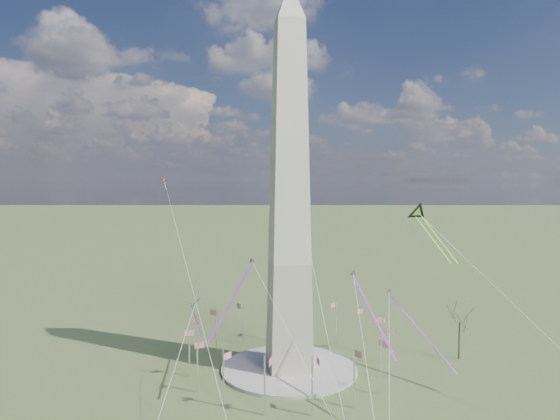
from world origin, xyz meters
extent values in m
plane|color=#3F592C|center=(0.00, 0.00, 0.00)|extent=(2000.00, 2000.00, 0.00)
cylinder|color=#AAA39C|center=(0.00, 0.00, 0.40)|extent=(36.00, 36.00, 0.80)
pyramid|color=beige|center=(0.00, 0.00, 95.80)|extent=(9.90, 9.90, 10.00)
cylinder|color=white|center=(26.00, 0.00, 6.50)|extent=(0.36, 0.36, 13.00)
cube|color=red|center=(26.00, 1.30, 11.80)|extent=(2.40, 0.08, 1.50)
cylinder|color=white|center=(24.02, 9.95, 6.50)|extent=(0.36, 0.36, 13.00)
cube|color=red|center=(23.52, 11.15, 11.80)|extent=(2.25, 0.99, 1.50)
cylinder|color=white|center=(18.38, 18.38, 6.50)|extent=(0.36, 0.36, 13.00)
cube|color=red|center=(17.47, 19.30, 11.80)|extent=(1.75, 1.75, 1.50)
cylinder|color=white|center=(9.95, 24.02, 6.50)|extent=(0.36, 0.36, 13.00)
cube|color=red|center=(8.75, 24.52, 11.80)|extent=(0.99, 2.25, 1.50)
cylinder|color=white|center=(0.00, 26.00, 6.50)|extent=(0.36, 0.36, 13.00)
cube|color=red|center=(-1.30, 26.00, 11.80)|extent=(0.08, 2.40, 1.50)
cylinder|color=white|center=(-9.95, 24.02, 6.50)|extent=(0.36, 0.36, 13.00)
cube|color=red|center=(-11.15, 23.52, 11.80)|extent=(0.99, 2.25, 1.50)
cylinder|color=white|center=(-18.38, 18.38, 6.50)|extent=(0.36, 0.36, 13.00)
cube|color=red|center=(-19.30, 17.47, 11.80)|extent=(1.75, 1.75, 1.50)
cylinder|color=white|center=(-24.02, 9.95, 6.50)|extent=(0.36, 0.36, 13.00)
cube|color=red|center=(-24.52, 8.75, 11.80)|extent=(2.25, 0.99, 1.50)
cylinder|color=white|center=(-26.00, 0.00, 6.50)|extent=(0.36, 0.36, 13.00)
cube|color=red|center=(-26.00, -1.30, 11.80)|extent=(2.40, 0.08, 1.50)
cylinder|color=white|center=(-24.02, -9.95, 6.50)|extent=(0.36, 0.36, 13.00)
cube|color=red|center=(-23.52, -11.15, 11.80)|extent=(2.25, 0.99, 1.50)
cylinder|color=white|center=(-18.38, -18.38, 6.50)|extent=(0.36, 0.36, 13.00)
cube|color=red|center=(-17.47, -19.30, 11.80)|extent=(1.75, 1.75, 1.50)
cylinder|color=white|center=(-9.95, -24.02, 6.50)|extent=(0.36, 0.36, 13.00)
cube|color=red|center=(-8.75, -24.52, 11.80)|extent=(0.99, 2.25, 1.50)
cylinder|color=white|center=(0.00, -26.00, 6.50)|extent=(0.36, 0.36, 13.00)
cube|color=red|center=(1.30, -26.00, 11.80)|extent=(0.08, 2.40, 1.50)
cylinder|color=white|center=(9.95, -24.02, 6.50)|extent=(0.36, 0.36, 13.00)
cube|color=red|center=(11.15, -23.52, 11.80)|extent=(0.99, 2.25, 1.50)
cylinder|color=white|center=(18.38, -18.38, 6.50)|extent=(0.36, 0.36, 13.00)
cube|color=red|center=(19.30, -17.47, 11.80)|extent=(1.75, 1.75, 1.50)
cylinder|color=white|center=(24.02, -9.95, 6.50)|extent=(0.36, 0.36, 13.00)
cube|color=red|center=(24.52, -8.75, 11.80)|extent=(2.25, 0.99, 1.50)
cylinder|color=#403326|center=(48.56, -0.27, 5.34)|extent=(0.43, 0.43, 10.68)
cube|color=yellow|center=(40.06, -3.74, 34.69)|extent=(3.07, 15.28, 10.82)
cube|color=yellow|center=(38.12, -4.08, 34.69)|extent=(3.07, 15.28, 10.82)
cube|color=#3A1B79|center=(-24.23, -2.29, 19.79)|extent=(2.53, 3.47, 2.62)
cube|color=#DF2346|center=(-24.23, -2.29, 15.46)|extent=(2.81, 2.22, 9.05)
cube|color=#DF2346|center=(14.13, -24.55, 20.56)|extent=(2.78, 20.67, 12.98)
cube|color=#DF2346|center=(-16.02, -10.68, 21.81)|extent=(11.95, 18.67, 13.55)
cube|color=#DF2346|center=(32.16, -10.68, 11.86)|extent=(8.62, 21.37, 14.18)
cube|color=#ED471B|center=(-33.68, 31.64, 51.11)|extent=(1.12, 1.54, 1.43)
cube|color=#ED471B|center=(-33.68, 31.64, 49.56)|extent=(0.52, 1.25, 3.26)
cube|color=white|center=(3.76, 42.46, 80.68)|extent=(1.36, 2.15, 1.75)
cube|color=white|center=(3.76, 42.46, 78.77)|extent=(0.90, 1.46, 4.02)
camera|label=1|loc=(-24.49, -127.04, 50.37)|focal=32.00mm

